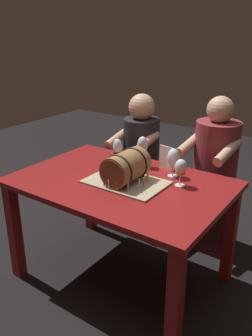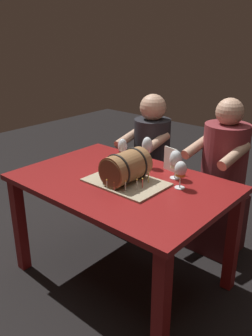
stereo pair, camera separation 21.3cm
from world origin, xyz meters
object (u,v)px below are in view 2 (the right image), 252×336
(barrel_cake, at_px, (126,169))
(menu_card, at_px, (170,159))
(wine_glass_red, at_px, (123,148))
(dining_table, at_px, (122,196))
(person_seated_left, at_px, (151,168))
(person_seated_right, at_px, (222,186))
(wine_glass_white, at_px, (176,161))
(wine_glass_amber, at_px, (181,170))
(wine_glass_empty, at_px, (147,146))

(barrel_cake, relative_size, menu_card, 3.01)
(wine_glass_red, bearing_deg, dining_table, -49.88)
(barrel_cake, height_order, person_seated_left, person_seated_left)
(dining_table, bearing_deg, person_seated_right, 66.29)
(wine_glass_white, relative_size, person_seated_right, 0.16)
(dining_table, relative_size, wine_glass_amber, 7.82)
(wine_glass_empty, xyz_separation_m, person_seated_right, (0.35, 0.45, -0.34))
(wine_glass_amber, height_order, wine_glass_empty, wine_glass_empty)
(wine_glass_red, bearing_deg, menu_card, 22.92)
(barrel_cake, bearing_deg, person_seated_right, 69.77)
(barrel_cake, bearing_deg, menu_card, 76.60)
(wine_glass_white, relative_size, menu_card, 1.17)
(dining_table, distance_m, barrel_cake, 0.21)
(wine_glass_empty, height_order, person_seated_right, person_seated_right)
(dining_table, height_order, wine_glass_amber, wine_glass_amber)
(dining_table, xyz_separation_m, wine_glass_red, (-0.18, 0.21, 0.23))
(dining_table, bearing_deg, wine_glass_amber, 23.33)
(dining_table, xyz_separation_m, barrel_cake, (0.05, -0.01, 0.20))
(wine_glass_amber, bearing_deg, person_seated_left, 138.00)
(barrel_cake, distance_m, person_seated_left, 0.90)
(menu_card, xyz_separation_m, person_seated_left, (-0.46, 0.40, -0.30))
(menu_card, bearing_deg, wine_glass_amber, -32.55)
(barrel_cake, bearing_deg, wine_glass_empty, 104.07)
(dining_table, height_order, wine_glass_white, wine_glass_white)
(dining_table, xyz_separation_m, wine_glass_amber, (0.34, 0.15, 0.22))
(barrel_cake, distance_m, wine_glass_white, 0.32)
(person_seated_left, bearing_deg, barrel_cake, -63.56)
(person_seated_right, bearing_deg, wine_glass_red, -133.23)
(barrel_cake, relative_size, wine_glass_empty, 2.27)
(dining_table, bearing_deg, wine_glass_white, 47.39)
(barrel_cake, distance_m, person_seated_right, 0.85)
(dining_table, distance_m, wine_glass_empty, 0.39)
(menu_card, bearing_deg, dining_table, -100.44)
(wine_glass_red, height_order, wine_glass_white, wine_glass_red)
(menu_card, relative_size, person_seated_left, 0.14)
(wine_glass_white, bearing_deg, wine_glass_amber, -45.00)
(person_seated_left, bearing_deg, wine_glass_white, -41.40)
(wine_glass_amber, bearing_deg, person_seated_right, 91.00)
(wine_glass_red, relative_size, wine_glass_white, 1.02)
(wine_glass_amber, bearing_deg, wine_glass_white, 135.00)
(barrel_cake, xyz_separation_m, wine_glass_empty, (-0.08, 0.30, 0.06))
(wine_glass_white, distance_m, menu_card, 0.14)
(barrel_cake, xyz_separation_m, wine_glass_amber, (0.29, 0.16, 0.02))
(wine_glass_white, xyz_separation_m, menu_card, (-0.10, 0.09, -0.04))
(dining_table, distance_m, person_seated_left, 0.82)
(wine_glass_empty, relative_size, menu_card, 1.33)
(wine_glass_empty, distance_m, wine_glass_white, 0.26)
(menu_card, relative_size, person_seated_right, 0.13)
(person_seated_right, bearing_deg, person_seated_left, -179.97)
(barrel_cake, distance_m, wine_glass_empty, 0.32)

